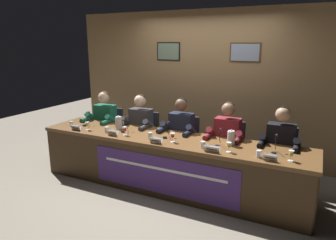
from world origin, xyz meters
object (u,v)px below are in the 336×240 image
object	(u,v)px
chair_far_right	(280,161)
water_pitcher_right_side	(231,138)
water_cup_right	(203,145)
microphone_far_right	(275,147)
water_cup_left	(107,130)
water_cup_center	(150,136)
panelist_center	(179,132)
panelist_far_right	(279,146)
conference_table	(164,155)
juice_glass_right	(229,145)
chair_left	(145,140)
nameplate_center	(156,140)
microphone_right	(218,140)
microphone_center	(166,132)
juice_glass_far_right	(291,154)
juice_glass_center	(173,136)
panelist_left	(138,127)
chair_right	(229,153)
juice_glass_far_left	(87,124)
nameplate_left	(113,133)
water_cup_far_right	(259,154)
water_pitcher_left_side	(119,123)
microphone_left	(124,127)
panelist_far_left	(103,122)
nameplate_far_left	(76,128)
juice_glass_left	(125,129)
chair_center	(184,146)
chair_far_left	(110,134)
nameplate_far_right	(270,157)
panelist_right	(226,139)
nameplate_right	(212,149)
water_cup_far_left	(72,124)

from	to	relation	value
chair_far_right	water_pitcher_right_side	xyz separation A→B (m)	(-0.56, -0.52, 0.40)
water_cup_right	microphone_far_right	xyz separation A→B (m)	(0.84, 0.21, 0.04)
water_cup_left	water_cup_center	distance (m)	0.72
panelist_center	panelist_far_right	world-z (taller)	same
conference_table	juice_glass_right	bearing A→B (deg)	-6.02
chair_left	nameplate_center	world-z (taller)	chair_left
microphone_right	panelist_far_right	world-z (taller)	panelist_far_right
water_cup_left	water_pitcher_right_side	world-z (taller)	water_pitcher_right_side
juice_glass_right	panelist_far_right	size ratio (longest dim) A/B	0.10
microphone_center	juice_glass_far_right	size ratio (longest dim) A/B	1.74
conference_table	juice_glass_center	world-z (taller)	juice_glass_center
panelist_left	chair_right	size ratio (longest dim) A/B	1.36
juice_glass_far_left	juice_glass_right	xyz separation A→B (m)	(2.20, -0.01, 0.00)
nameplate_left	juice_glass_right	xyz separation A→B (m)	(1.68, 0.06, 0.05)
juice_glass_center	water_cup_far_right	size ratio (longest dim) A/B	1.46
juice_glass_right	water_pitcher_left_side	distance (m)	1.83
panelist_left	juice_glass_right	xyz separation A→B (m)	(1.65, -0.60, 0.11)
microphone_far_right	water_cup_far_right	bearing A→B (deg)	-121.16
chair_right	microphone_center	bearing A→B (deg)	-141.10
microphone_right	microphone_left	bearing A→B (deg)	179.29
juice_glass_center	microphone_right	size ratio (longest dim) A/B	0.57
panelist_far_left	water_pitcher_right_side	world-z (taller)	panelist_far_left
nameplate_center	water_pitcher_right_side	world-z (taller)	water_pitcher_right_side
juice_glass_right	microphone_right	size ratio (longest dim) A/B	0.57
nameplate_far_left	chair_left	xyz separation A→B (m)	(0.69, 0.87, -0.34)
juice_glass_left	chair_center	size ratio (longest dim) A/B	0.14
chair_far_left	juice_glass_left	size ratio (longest dim) A/B	7.37
juice_glass_far_left	water_cup_right	distance (m)	1.86
conference_table	nameplate_left	xyz separation A→B (m)	(-0.75, -0.16, 0.27)
nameplate_far_right	water_pitcher_right_side	bearing A→B (deg)	147.24
juice_glass_left	chair_center	world-z (taller)	chair_center
panelist_far_left	chair_right	bearing A→B (deg)	5.26
nameplate_far_left	panelist_center	world-z (taller)	panelist_center
microphone_left	panelist_right	world-z (taller)	panelist_right
juice_glass_far_left	juice_glass_left	bearing A→B (deg)	1.75
nameplate_right	juice_glass_right	distance (m)	0.21
juice_glass_far_left	water_cup_far_left	xyz separation A→B (m)	(-0.36, 0.04, -0.05)
juice_glass_center	microphone_right	distance (m)	0.61
panelist_left	nameplate_center	distance (m)	0.98
water_cup_right	panelist_far_right	bearing A→B (deg)	34.71
water_cup_far_left	juice_glass_far_left	bearing A→B (deg)	-5.82
water_cup_center	panelist_far_right	distance (m)	1.74
juice_glass_left	chair_center	xyz separation A→B (m)	(0.60, 0.77, -0.39)
chair_far_left	panelist_right	bearing A→B (deg)	-5.26
microphone_left	microphone_far_right	bearing A→B (deg)	0.80
water_cup_far_left	water_cup_far_right	bearing A→B (deg)	-1.32
microphone_left	juice_glass_center	world-z (taller)	microphone_left
chair_far_right	panelist_far_right	distance (m)	0.34
panelist_left	water_cup_left	distance (m)	0.61
microphone_right	microphone_center	bearing A→B (deg)	177.87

